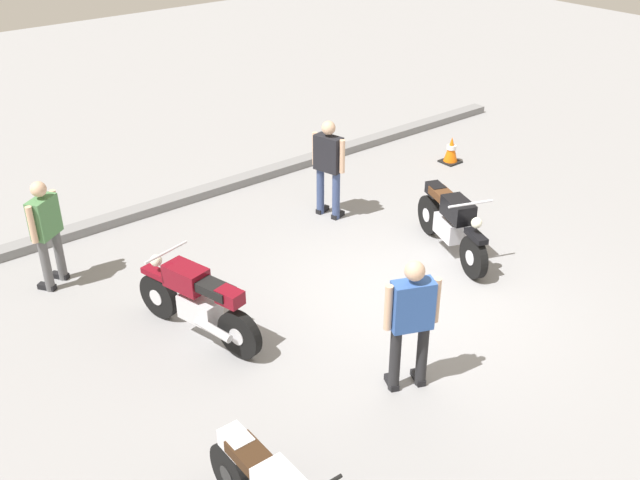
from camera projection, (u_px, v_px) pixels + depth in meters
ground_plane at (404, 294)px, 10.33m from camera, size 40.00×40.00×0.00m
curb_edge at (228, 184)px, 13.44m from camera, size 14.00×0.30×0.15m
motorcycle_maroon_cruiser at (197, 302)px, 9.22m from camera, size 0.78×2.06×1.09m
motorcycle_black_cruiser at (451, 223)px, 11.12m from camera, size 0.96×2.00×1.09m
person_in_black_shirt at (328, 163)px, 12.03m from camera, size 0.40×0.66×1.70m
person_in_green_shirt at (46, 228)px, 10.13m from camera, size 0.57×0.49×1.62m
person_in_blue_shirt at (411, 318)px, 8.13m from camera, size 0.63×0.46×1.69m
traffic_cone at (451, 150)px, 14.44m from camera, size 0.36×0.36×0.53m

